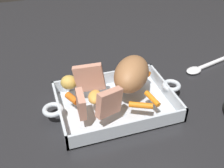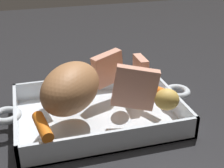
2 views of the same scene
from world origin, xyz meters
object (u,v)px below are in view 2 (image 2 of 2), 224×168
(pork_roast, at_px, (71,88))
(baby_carrot_long, at_px, (69,83))
(potato_whole, at_px, (125,87))
(roasting_dish, at_px, (98,113))
(roast_slice_thin, at_px, (135,88))
(roast_slice_outer, at_px, (108,69))
(roast_slice_thick, at_px, (140,71))
(baby_carrot_southwest, at_px, (51,89))
(baby_carrot_northwest, at_px, (156,90))
(potato_halved, at_px, (167,99))
(baby_carrot_center_left, at_px, (43,126))

(pork_roast, distance_m, baby_carrot_long, 0.11)
(potato_whole, bearing_deg, roasting_dish, 7.88)
(roast_slice_thin, bearing_deg, roast_slice_outer, -78.74)
(roasting_dish, distance_m, baby_carrot_long, 0.10)
(roast_slice_thick, bearing_deg, roast_slice_outer, -17.80)
(baby_carrot_southwest, bearing_deg, baby_carrot_northwest, 162.42)
(pork_roast, bearing_deg, baby_carrot_northwest, -175.74)
(roast_slice_outer, height_order, potato_halved, roast_slice_outer)
(roast_slice_thin, xyz_separation_m, potato_whole, (0.00, -0.06, -0.03))
(roast_slice_thin, distance_m, baby_carrot_center_left, 0.19)
(baby_carrot_long, bearing_deg, pork_roast, 84.67)
(potato_halved, bearing_deg, potato_whole, -55.10)
(baby_carrot_northwest, height_order, potato_whole, potato_whole)
(roast_slice_thin, relative_size, baby_carrot_northwest, 1.95)
(pork_roast, bearing_deg, roast_slice_thick, -157.25)
(roasting_dish, height_order, roast_slice_outer, roast_slice_outer)
(baby_carrot_northwest, bearing_deg, baby_carrot_long, -26.18)
(baby_carrot_long, bearing_deg, potato_whole, 149.46)
(baby_carrot_center_left, bearing_deg, potato_halved, -176.93)
(roast_slice_thin, bearing_deg, baby_carrot_long, -47.61)
(roast_slice_thin, height_order, baby_carrot_long, roast_slice_thin)
(pork_roast, bearing_deg, roasting_dish, -157.21)
(roast_slice_outer, height_order, potato_whole, roast_slice_outer)
(roasting_dish, bearing_deg, roast_slice_thin, 143.11)
(baby_carrot_long, bearing_deg, roast_slice_outer, 176.37)
(roasting_dish, relative_size, baby_carrot_center_left, 5.90)
(roasting_dish, bearing_deg, baby_carrot_northwest, 175.24)
(pork_roast, relative_size, roast_slice_outer, 2.12)
(roast_slice_thick, xyz_separation_m, baby_carrot_long, (0.16, -0.03, -0.02))
(potato_halved, relative_size, potato_whole, 0.90)
(roast_slice_thin, bearing_deg, baby_carrot_southwest, -34.51)
(roast_slice_thin, distance_m, roast_slice_thick, 0.11)
(pork_roast, bearing_deg, baby_carrot_southwest, -68.20)
(baby_carrot_southwest, bearing_deg, roasting_dish, 147.28)
(potato_halved, bearing_deg, baby_carrot_long, -41.25)
(roasting_dish, bearing_deg, baby_carrot_southwest, -32.72)
(roasting_dish, distance_m, baby_carrot_center_left, 0.15)
(roast_slice_thick, relative_size, baby_carrot_southwest, 1.08)
(roast_slice_thin, relative_size, roast_slice_outer, 1.16)
(baby_carrot_northwest, relative_size, potato_halved, 0.88)
(potato_whole, bearing_deg, baby_carrot_northwest, 162.62)
(baby_carrot_northwest, bearing_deg, roast_slice_thin, 31.85)
(baby_carrot_southwest, relative_size, baby_carrot_long, 0.89)
(pork_roast, relative_size, roast_slice_thin, 1.82)
(pork_roast, height_order, baby_carrot_center_left, pork_roast)
(pork_roast, relative_size, roast_slice_thick, 2.42)
(baby_carrot_northwest, height_order, potato_halved, potato_halved)
(roast_slice_thick, distance_m, potato_whole, 0.06)
(baby_carrot_northwest, xyz_separation_m, potato_halved, (0.00, 0.06, 0.01))
(roast_slice_outer, relative_size, baby_carrot_center_left, 1.00)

